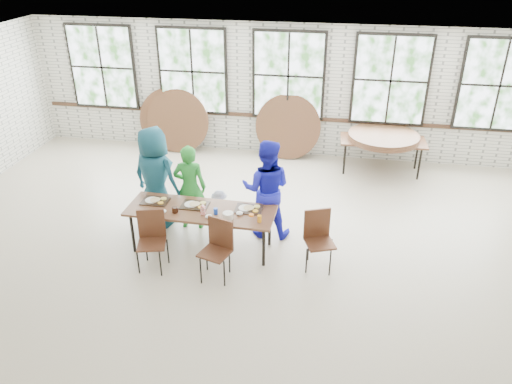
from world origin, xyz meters
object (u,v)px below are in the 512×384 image
at_px(dining_table, 201,212).
at_px(chair_near_right, 218,244).
at_px(storage_table, 383,142).
at_px(chair_near_left, 152,235).

bearing_deg(dining_table, chair_near_right, -54.50).
bearing_deg(dining_table, storage_table, 51.49).
bearing_deg(chair_near_left, dining_table, 28.17).
relative_size(chair_near_left, chair_near_right, 1.00).
distance_m(dining_table, chair_near_right, 0.80).
bearing_deg(chair_near_left, storage_table, 34.11).
bearing_deg(dining_table, chair_near_left, -135.53).
xyz_separation_m(chair_near_right, storage_table, (2.58, 4.27, 0.13)).
xyz_separation_m(chair_near_left, chair_near_right, (1.07, -0.07, 0.00)).
bearing_deg(storage_table, chair_near_left, -133.01).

